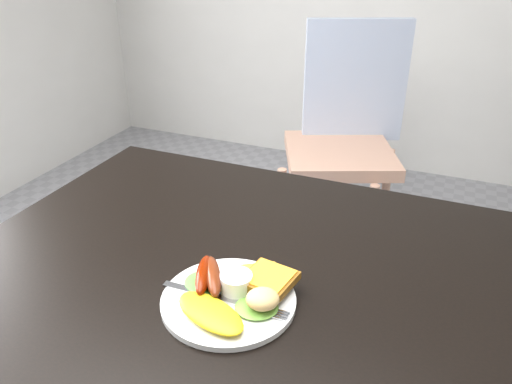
{
  "coord_description": "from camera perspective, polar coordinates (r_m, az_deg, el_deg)",
  "views": [
    {
      "loc": [
        0.25,
        -0.7,
        1.3
      ],
      "look_at": [
        -0.04,
        0.0,
        0.9
      ],
      "focal_mm": 35.0,
      "sensor_mm": 36.0,
      "label": 1
    }
  ],
  "objects": [
    {
      "name": "omelette",
      "position": [
        0.81,
        -5.24,
        -13.58
      ],
      "size": [
        0.15,
        0.11,
        0.02
      ],
      "primitive_type": "ellipsoid",
      "rotation": [
        0.0,
        0.0,
        -0.37
      ],
      "color": "yellow",
      "rests_on": "plate"
    },
    {
      "name": "sausage_a",
      "position": [
        0.87,
        -6.01,
        -9.33
      ],
      "size": [
        0.06,
        0.11,
        0.03
      ],
      "primitive_type": "ellipsoid",
      "rotation": [
        0.0,
        0.0,
        0.36
      ],
      "color": "#6D1B02",
      "rests_on": "lettuce_left"
    },
    {
      "name": "toast_a",
      "position": [
        0.88,
        0.29,
        -9.84
      ],
      "size": [
        0.1,
        0.1,
        0.01
      ],
      "primitive_type": "cube",
      "rotation": [
        0.0,
        0.0,
        0.56
      ],
      "color": "brown",
      "rests_on": "plate"
    },
    {
      "name": "plate",
      "position": [
        0.85,
        -3.15,
        -12.25
      ],
      "size": [
        0.23,
        0.23,
        0.01
      ],
      "primitive_type": "cylinder",
      "color": "white",
      "rests_on": "dining_table"
    },
    {
      "name": "dining_table",
      "position": [
        0.94,
        2.29,
        -9.85
      ],
      "size": [
        1.2,
        0.8,
        0.04
      ],
      "primitive_type": "cube",
      "color": "black",
      "rests_on": "ground"
    },
    {
      "name": "ramekin",
      "position": [
        0.85,
        -2.26,
        -10.32
      ],
      "size": [
        0.07,
        0.07,
        0.03
      ],
      "primitive_type": "cylinder",
      "rotation": [
        0.0,
        0.0,
        -0.43
      ],
      "color": "white",
      "rests_on": "plate"
    },
    {
      "name": "person",
      "position": [
        1.37,
        -0.27,
        3.79
      ],
      "size": [
        0.64,
        0.55,
        1.5
      ],
      "primitive_type": "imported",
      "rotation": [
        0.0,
        0.0,
        3.57
      ],
      "color": "navy",
      "rests_on": "ground"
    },
    {
      "name": "fork",
      "position": [
        0.85,
        -5.51,
        -11.63
      ],
      "size": [
        0.17,
        0.02,
        0.0
      ],
      "primitive_type": "cube",
      "rotation": [
        0.0,
        0.0,
        0.02
      ],
      "color": "#ADAFB7",
      "rests_on": "plate"
    },
    {
      "name": "potato_salad",
      "position": [
        0.81,
        0.75,
        -12.13
      ],
      "size": [
        0.07,
        0.07,
        0.03
      ],
      "primitive_type": "ellipsoid",
      "rotation": [
        0.0,
        0.0,
        0.41
      ],
      "color": "#C9B788",
      "rests_on": "lettuce_right"
    },
    {
      "name": "lettuce_right",
      "position": [
        0.82,
        0.06,
        -13.03
      ],
      "size": [
        0.09,
        0.08,
        0.01
      ],
      "primitive_type": "ellipsoid",
      "rotation": [
        0.0,
        0.0,
        0.31
      ],
      "color": "#56A42E",
      "rests_on": "plate"
    },
    {
      "name": "toast_b",
      "position": [
        0.85,
        1.47,
        -9.99
      ],
      "size": [
        0.09,
        0.09,
        0.01
      ],
      "primitive_type": "cube",
      "rotation": [
        0.0,
        0.0,
        -0.16
      ],
      "color": "olive",
      "rests_on": "toast_a"
    },
    {
      "name": "sausage_b",
      "position": [
        0.86,
        -4.95,
        -9.51
      ],
      "size": [
        0.08,
        0.11,
        0.03
      ],
      "primitive_type": "ellipsoid",
      "rotation": [
        0.0,
        0.0,
        0.55
      ],
      "color": "#60220D",
      "rests_on": "lettuce_left"
    },
    {
      "name": "lettuce_left",
      "position": [
        0.88,
        -5.78,
        -10.21
      ],
      "size": [
        0.08,
        0.07,
        0.01
      ],
      "primitive_type": "ellipsoid",
      "rotation": [
        0.0,
        0.0,
        0.06
      ],
      "color": "green",
      "rests_on": "plate"
    },
    {
      "name": "dining_chair",
      "position": [
        2.18,
        9.5,
        4.24
      ],
      "size": [
        0.59,
        0.59,
        0.05
      ],
      "primitive_type": "cube",
      "rotation": [
        0.0,
        0.0,
        0.4
      ],
      "color": "tan",
      "rests_on": "ground"
    }
  ]
}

